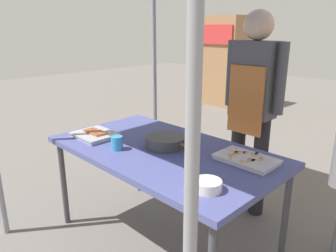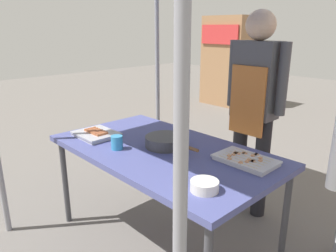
# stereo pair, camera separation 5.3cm
# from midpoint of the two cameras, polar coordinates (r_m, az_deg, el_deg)

# --- Properties ---
(ground_plane) EXTENTS (18.00, 18.00, 0.00)m
(ground_plane) POSITION_cam_midpoint_polar(r_m,az_deg,el_deg) (2.60, -1.46, -19.60)
(ground_plane) COLOR #66605B
(stall_table) EXTENTS (1.60, 0.90, 0.75)m
(stall_table) POSITION_cam_midpoint_polar(r_m,az_deg,el_deg) (2.25, -1.59, -5.21)
(stall_table) COLOR #4C518C
(stall_table) RESTS_ON ground
(tray_grilled_sausages) EXTENTS (0.32, 0.27, 0.05)m
(tray_grilled_sausages) POSITION_cam_midpoint_polar(r_m,az_deg,el_deg) (2.52, -13.34, -1.47)
(tray_grilled_sausages) COLOR #ADADB2
(tray_grilled_sausages) RESTS_ON stall_table
(tray_meat_skewers) EXTENTS (0.37, 0.23, 0.04)m
(tray_meat_skewers) POSITION_cam_midpoint_polar(r_m,az_deg,el_deg) (2.06, 12.93, -5.73)
(tray_meat_skewers) COLOR silver
(tray_meat_skewers) RESTS_ON stall_table
(cooking_wok) EXTENTS (0.44, 0.28, 0.07)m
(cooking_wok) POSITION_cam_midpoint_polar(r_m,az_deg,el_deg) (2.25, -1.10, -2.65)
(cooking_wok) COLOR #38383A
(cooking_wok) RESTS_ON stall_table
(condiment_bowl) EXTENTS (0.15, 0.15, 0.05)m
(condiment_bowl) POSITION_cam_midpoint_polar(r_m,az_deg,el_deg) (1.68, 6.07, -10.38)
(condiment_bowl) COLOR silver
(condiment_bowl) RESTS_ON stall_table
(drink_cup_near_edge) EXTENTS (0.08, 0.08, 0.09)m
(drink_cup_near_edge) POSITION_cam_midpoint_polar(r_m,az_deg,el_deg) (2.22, -9.69, -2.97)
(drink_cup_near_edge) COLOR #338CBF
(drink_cup_near_edge) RESTS_ON stall_table
(vendor_woman) EXTENTS (0.52, 0.23, 1.68)m
(vendor_woman) POSITION_cam_midpoint_polar(r_m,az_deg,el_deg) (2.69, 14.17, 4.79)
(vendor_woman) COLOR black
(vendor_woman) RESTS_ON ground
(neighbor_stall_right) EXTENTS (0.96, 0.59, 1.76)m
(neighbor_stall_right) POSITION_cam_midpoint_polar(r_m,az_deg,el_deg) (6.79, 9.17, 11.26)
(neighbor_stall_right) COLOR #9E724C
(neighbor_stall_right) RESTS_ON ground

